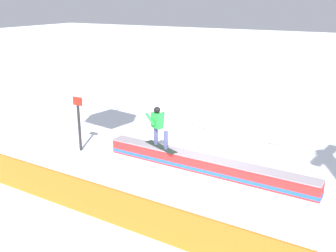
% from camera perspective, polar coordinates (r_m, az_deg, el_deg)
% --- Properties ---
extents(ground_plane, '(120.00, 120.00, 0.00)m').
position_cam_1_polar(ground_plane, '(13.18, 5.32, -6.52)').
color(ground_plane, white).
extents(grind_box, '(7.32, 0.92, 0.52)m').
position_cam_1_polar(grind_box, '(13.09, 5.35, -5.58)').
color(grind_box, red).
rests_on(grind_box, ground_plane).
extents(snowboarder, '(1.51, 0.88, 1.39)m').
position_cam_1_polar(snowboarder, '(13.63, -1.41, 0.11)').
color(snowboarder, black).
rests_on(snowboarder, grind_box).
extents(safety_fence, '(12.57, 0.70, 0.98)m').
position_cam_1_polar(safety_fence, '(9.78, -4.49, -12.50)').
color(safety_fence, orange).
rests_on(safety_fence, ground_plane).
extents(trail_marker, '(0.40, 0.10, 2.03)m').
position_cam_1_polar(trail_marker, '(14.91, -12.58, 0.51)').
color(trail_marker, '#262628').
rests_on(trail_marker, ground_plane).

